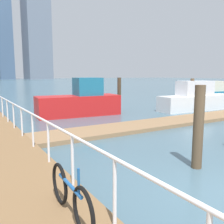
% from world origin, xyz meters
% --- Properties ---
extents(ground_plane, '(300.00, 300.00, 0.00)m').
position_xyz_m(ground_plane, '(0.00, 20.00, 0.00)').
color(ground_plane, '#476675').
extents(floating_dock, '(15.73, 2.00, 0.18)m').
position_xyz_m(floating_dock, '(4.37, 6.91, 0.09)').
color(floating_dock, '#93704C').
rests_on(floating_dock, ground_plane).
extents(boardwalk_railing, '(0.06, 25.98, 1.08)m').
position_xyz_m(boardwalk_railing, '(-3.15, 8.15, 1.24)').
color(boardwalk_railing, white).
rests_on(boardwalk_railing, boardwalk).
extents(dock_piling_0, '(0.29, 0.29, 2.37)m').
position_xyz_m(dock_piling_0, '(0.65, 1.71, 1.19)').
color(dock_piling_0, brown).
rests_on(dock_piling_0, ground_plane).
extents(dock_piling_2, '(0.27, 0.27, 2.37)m').
position_xyz_m(dock_piling_2, '(9.64, 9.82, 1.19)').
color(dock_piling_2, brown).
rests_on(dock_piling_2, ground_plane).
extents(dock_piling_3, '(0.27, 0.27, 2.44)m').
position_xyz_m(dock_piling_3, '(4.83, 12.27, 1.22)').
color(dock_piling_3, '#473826').
rests_on(dock_piling_3, ground_plane).
extents(moored_boat_0, '(5.49, 2.33, 2.45)m').
position_xyz_m(moored_boat_0, '(1.64, 12.07, 0.87)').
color(moored_boat_0, red).
rests_on(moored_boat_0, ground_plane).
extents(moored_boat_2, '(7.23, 3.44, 2.00)m').
position_xyz_m(moored_boat_2, '(17.37, 13.93, 0.73)').
color(moored_boat_2, '#1E6B8C').
rests_on(moored_boat_2, ground_plane).
extents(moored_boat_3, '(6.71, 2.05, 2.19)m').
position_xyz_m(moored_boat_3, '(10.21, 9.76, 0.82)').
color(moored_boat_3, white).
rests_on(moored_boat_3, ground_plane).
extents(bicycle_at_railing, '(0.11, 1.77, 0.94)m').
position_xyz_m(bicycle_at_railing, '(-3.63, 0.60, 0.77)').
color(bicycle_at_railing, black).
rests_on(bicycle_at_railing, boardwalk).
extents(skyline_tower_3, '(8.34, 7.88, 79.17)m').
position_xyz_m(skyline_tower_3, '(17.56, 148.07, 39.58)').
color(skyline_tower_3, slate).
rests_on(skyline_tower_3, ground_plane).
extents(skyline_tower_4, '(14.35, 13.01, 70.38)m').
position_xyz_m(skyline_tower_4, '(34.06, 143.31, 35.19)').
color(skyline_tower_4, slate).
rests_on(skyline_tower_4, ground_plane).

